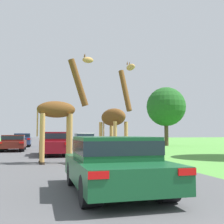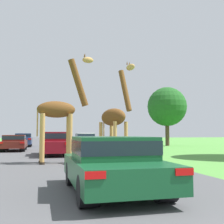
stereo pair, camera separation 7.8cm
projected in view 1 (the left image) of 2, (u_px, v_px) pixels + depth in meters
road at (51, 146)px, 31.05m from camera, size 8.32×120.00×0.00m
giraffe_near_road at (114, 118)px, 13.88m from camera, size 1.36×2.63×4.77m
giraffe_companion at (60, 111)px, 13.35m from camera, size 2.73×0.96×5.36m
car_lead_maroon at (114, 162)px, 6.77m from camera, size 1.99×4.00×1.33m
car_queue_right at (84, 140)px, 26.59m from camera, size 1.78×3.94×1.43m
car_queue_left at (53, 143)px, 18.11m from camera, size 1.70×4.72×1.49m
car_far_ahead at (22, 140)px, 29.23m from camera, size 1.70×3.95×1.39m
car_verge_right at (13, 142)px, 22.51m from camera, size 1.83×4.60×1.26m
tree_left_edge at (166, 107)px, 31.64m from camera, size 4.40×4.40×6.59m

